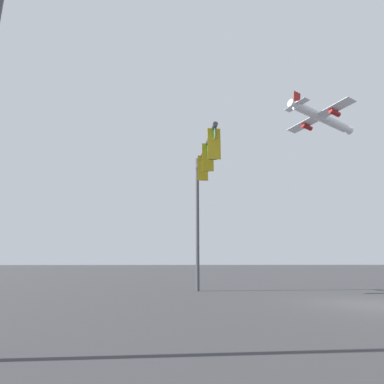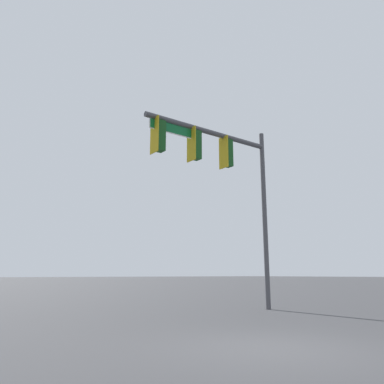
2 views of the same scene
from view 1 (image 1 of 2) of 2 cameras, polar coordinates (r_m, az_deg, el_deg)
ground_plane at (r=12.98m, az=32.00°, el=-17.80°), size 400.00×400.00×0.00m
signal_pole_near at (r=14.59m, az=2.24°, el=3.04°), size 5.85×0.56×7.33m
airplane at (r=128.22m, az=23.47°, el=12.84°), size 28.57×30.91×11.85m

